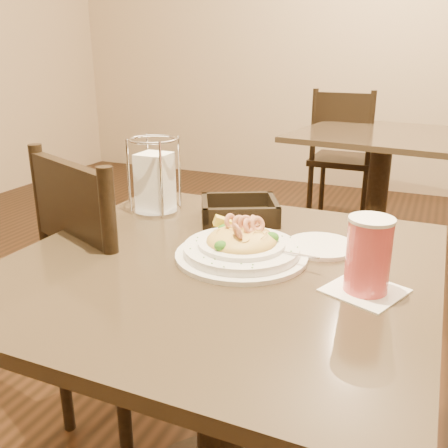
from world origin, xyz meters
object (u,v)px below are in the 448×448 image
at_px(background_table, 379,173).
at_px(side_plate, 321,246).
at_px(pasta_bowl, 241,246).
at_px(bread_basket, 239,213).
at_px(drink_glass, 368,256).
at_px(main_table, 221,352).
at_px(dining_chair_far, 343,154).
at_px(dining_chair_near, 124,298).
at_px(butter_ramekin, 84,225).
at_px(napkin_caddy, 155,180).

xyz_separation_m(background_table, side_plate, (0.08, -1.82, 0.24)).
xyz_separation_m(pasta_bowl, bread_basket, (-0.10, 0.24, -0.01)).
bearing_deg(drink_glass, background_table, 95.83).
bearing_deg(bread_basket, pasta_bowl, -67.05).
height_order(pasta_bowl, drink_glass, drink_glass).
height_order(background_table, drink_glass, drink_glass).
height_order(main_table, dining_chair_far, dining_chair_far).
distance_m(drink_glass, side_plate, 0.23).
distance_m(dining_chair_near, side_plate, 0.60).
bearing_deg(dining_chair_near, side_plate, -153.94).
height_order(dining_chair_near, bread_basket, dining_chair_near).
bearing_deg(side_plate, butter_ramekin, -167.82).
bearing_deg(dining_chair_near, butter_ramekin, 95.65).
distance_m(background_table, dining_chair_near, 1.91).
relative_size(dining_chair_near, pasta_bowl, 2.86).
distance_m(main_table, pasta_bowl, 0.26).
bearing_deg(butter_ramekin, napkin_caddy, 68.90).
distance_m(background_table, side_plate, 1.84).
xyz_separation_m(dining_chair_near, bread_basket, (0.30, 0.14, 0.25)).
relative_size(pasta_bowl, butter_ramekin, 4.76).
bearing_deg(side_plate, napkin_caddy, 169.81).
height_order(napkin_caddy, side_plate, napkin_caddy).
distance_m(dining_chair_far, bread_basket, 2.19).
xyz_separation_m(napkin_caddy, butter_ramekin, (-0.08, -0.21, -0.08)).
bearing_deg(dining_chair_far, butter_ramekin, 85.56).
xyz_separation_m(dining_chair_far, drink_glass, (0.50, -2.47, 0.31)).
xyz_separation_m(dining_chair_near, pasta_bowl, (0.40, -0.10, 0.26)).
bearing_deg(pasta_bowl, bread_basket, 112.95).
xyz_separation_m(bread_basket, butter_ramekin, (-0.33, -0.24, -0.01)).
xyz_separation_m(main_table, butter_ramekin, (-0.40, 0.04, 0.25)).
xyz_separation_m(dining_chair_far, napkin_caddy, (-0.13, -2.19, 0.32)).
distance_m(main_table, dining_chair_far, 2.46).
height_order(dining_chair_far, side_plate, dining_chair_far).
bearing_deg(pasta_bowl, drink_glass, -11.63).
bearing_deg(background_table, pasta_bowl, -92.11).
bearing_deg(drink_glass, pasta_bowl, 168.37).
bearing_deg(pasta_bowl, dining_chair_far, 95.25).
bearing_deg(drink_glass, dining_chair_near, 166.79).
xyz_separation_m(background_table, dining_chair_near, (-0.47, -1.85, -0.00)).
distance_m(dining_chair_near, pasta_bowl, 0.49).
bearing_deg(main_table, dining_chair_near, 158.99).
bearing_deg(dining_chair_far, pasta_bowl, 95.75).
bearing_deg(butter_ramekin, bread_basket, 35.97).
height_order(side_plate, butter_ramekin, butter_ramekin).
relative_size(background_table, butter_ramekin, 14.79).
bearing_deg(pasta_bowl, butter_ramekin, 179.89).
distance_m(dining_chair_near, butter_ramekin, 0.27).
height_order(main_table, background_table, same).
relative_size(dining_chair_near, drink_glass, 5.47).
relative_size(main_table, pasta_bowl, 2.77).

